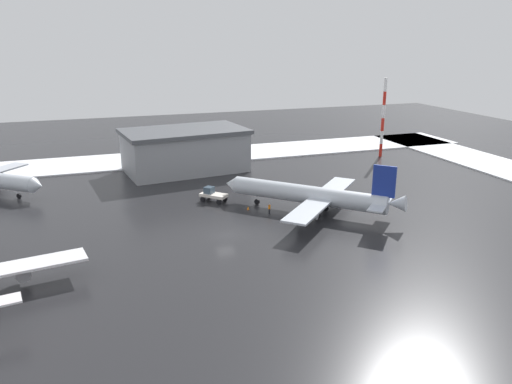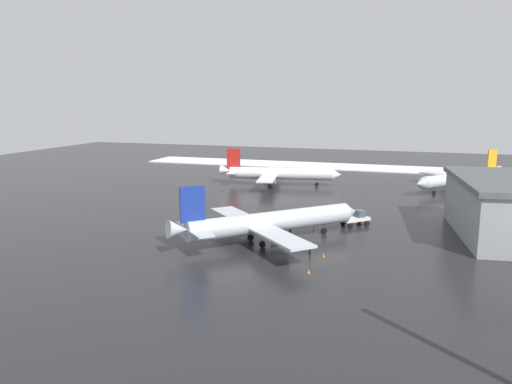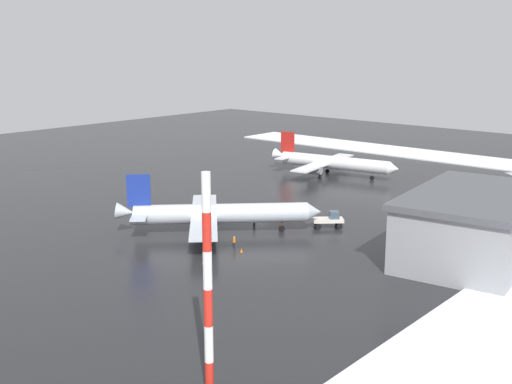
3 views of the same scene
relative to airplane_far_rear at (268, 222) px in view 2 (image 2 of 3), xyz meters
name	(u,v)px [view 2 (image 2 of 3)]	position (x,y,z in m)	size (l,w,h in m)	color
ground_plane	(267,216)	(15.64, 4.82, -2.98)	(240.00, 240.00, 0.00)	#232326
snow_bank_right	(331,166)	(82.64, 4.82, -2.83)	(14.00, 116.00, 0.29)	white
airplane_far_rear	(268,222)	(0.00, 0.00, 0.00)	(23.78, 23.77, 9.02)	silver
airplane_distant_tail	(278,173)	(46.38, 11.45, -0.15)	(23.99, 28.73, 8.56)	white
airplane_parked_portside	(462,178)	(52.21, -29.33, -0.15)	(23.78, 21.80, 8.56)	silver
pushback_tug	(356,218)	(13.51, -10.86, -1.70)	(4.78, 4.83, 2.50)	silver
ground_crew_by_nose_gear	(310,247)	(-3.57, -6.88, -2.01)	(0.36, 0.36, 1.71)	black
ground_crew_beside_wing	(290,226)	(6.55, -1.65, -2.01)	(0.36, 0.36, 1.71)	black
cargo_hangar	(510,208)	(13.75, -33.03, 1.46)	(26.69, 18.03, 8.80)	gray
traffic_cone_near_nose	(309,271)	(-10.81, -8.26, -2.71)	(0.36, 0.36, 0.55)	orange
traffic_cone_mid_line	(323,255)	(-4.21, -8.80, -2.71)	(0.36, 0.36, 0.55)	orange
traffic_cone_wingtip_side	(314,228)	(9.10, -4.79, -2.71)	(0.36, 0.36, 0.55)	orange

